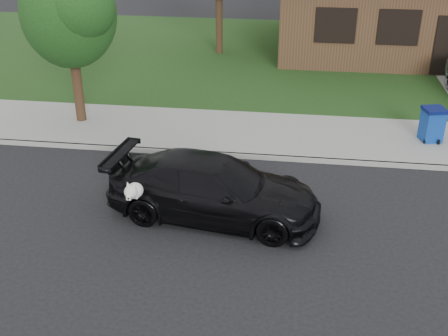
# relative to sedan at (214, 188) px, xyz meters

# --- Properties ---
(ground) EXTENTS (120.00, 120.00, 0.00)m
(ground) POSITION_rel_sedan_xyz_m (2.84, -0.62, -0.66)
(ground) COLOR black
(ground) RESTS_ON ground
(sidewalk) EXTENTS (60.00, 3.00, 0.12)m
(sidewalk) POSITION_rel_sedan_xyz_m (2.84, 4.38, -0.60)
(sidewalk) COLOR gray
(sidewalk) RESTS_ON ground
(curb) EXTENTS (60.00, 0.12, 0.12)m
(curb) POSITION_rel_sedan_xyz_m (2.84, 2.88, -0.60)
(curb) COLOR gray
(curb) RESTS_ON ground
(lawn) EXTENTS (60.00, 13.00, 0.13)m
(lawn) POSITION_rel_sedan_xyz_m (2.84, 12.38, -0.59)
(lawn) COLOR #193814
(lawn) RESTS_ON ground
(sedan) EXTENTS (4.71, 2.46, 1.31)m
(sedan) POSITION_rel_sedan_xyz_m (0.00, 0.00, 0.00)
(sedan) COLOR black
(sedan) RESTS_ON ground
(recycling_bin) EXTENTS (0.67, 0.67, 0.93)m
(recycling_bin) POSITION_rel_sedan_xyz_m (5.28, 4.44, -0.07)
(recycling_bin) COLOR #0D3895
(recycling_bin) RESTS_ON sidewalk
(tree_2) EXTENTS (2.73, 2.60, 4.59)m
(tree_2) POSITION_rel_sedan_xyz_m (-4.55, 4.49, 2.61)
(tree_2) COLOR #332114
(tree_2) RESTS_ON ground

